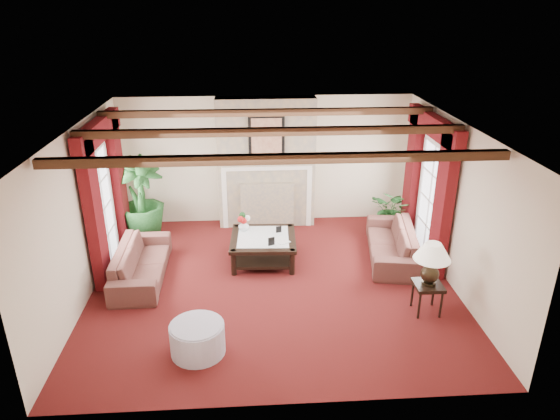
{
  "coord_description": "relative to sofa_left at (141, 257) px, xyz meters",
  "views": [
    {
      "loc": [
        -0.36,
        -7.33,
        4.44
      ],
      "look_at": [
        0.14,
        0.4,
        1.19
      ],
      "focal_mm": 32.0,
      "sensor_mm": 36.0,
      "label": 1
    }
  ],
  "objects": [
    {
      "name": "ottoman",
      "position": [
        1.14,
        -2.09,
        -0.17
      ],
      "size": [
        0.74,
        0.74,
        0.43
      ],
      "primitive_type": "cylinder",
      "color": "#9C9AAE",
      "rests_on": "ground"
    },
    {
      "name": "fireplace",
      "position": [
        2.26,
        2.17,
        2.31
      ],
      "size": [
        2.0,
        0.52,
        2.7
      ],
      "primitive_type": null,
      "color": "tan",
      "rests_on": "ground"
    },
    {
      "name": "side_table",
      "position": [
        4.56,
        -1.35,
        -0.14
      ],
      "size": [
        0.53,
        0.53,
        0.49
      ],
      "primitive_type": null,
      "rotation": [
        0.0,
        0.0,
        -0.33
      ],
      "color": "black",
      "rests_on": "ground"
    },
    {
      "name": "french_door_left",
      "position": [
        -0.71,
        0.62,
        1.74
      ],
      "size": [
        0.1,
        1.1,
        2.16
      ],
      "primitive_type": null,
      "color": "white",
      "rests_on": "ground"
    },
    {
      "name": "back_wall",
      "position": [
        2.26,
        2.37,
        0.96
      ],
      "size": [
        6.0,
        0.02,
        2.7
      ],
      "primitive_type": "cube",
      "color": "beige",
      "rests_on": "ground"
    },
    {
      "name": "potted_palm",
      "position": [
        -0.27,
        1.63,
        0.07
      ],
      "size": [
        2.36,
        2.46,
        0.93
      ],
      "primitive_type": "imported",
      "rotation": [
        0.0,
        0.0,
        0.52
      ],
      "color": "black",
      "rests_on": "ground"
    },
    {
      "name": "left_wall",
      "position": [
        -0.74,
        -0.38,
        0.96
      ],
      "size": [
        0.02,
        5.5,
        2.7
      ],
      "primitive_type": "cube",
      "color": "beige",
      "rests_on": "ground"
    },
    {
      "name": "coffee_table",
      "position": [
        2.12,
        0.47,
        -0.15
      ],
      "size": [
        1.23,
        1.23,
        0.48
      ],
      "primitive_type": null,
      "rotation": [
        0.0,
        0.0,
        -0.05
      ],
      "color": "black",
      "rests_on": "ground"
    },
    {
      "name": "right_wall",
      "position": [
        5.26,
        -0.38,
        0.96
      ],
      "size": [
        0.02,
        5.5,
        2.7
      ],
      "primitive_type": "cube",
      "color": "beige",
      "rests_on": "ground"
    },
    {
      "name": "ceiling_beams",
      "position": [
        2.26,
        -0.38,
        2.25
      ],
      "size": [
        6.0,
        3.0,
        0.12
      ],
      "primitive_type": null,
      "color": "#352111",
      "rests_on": "ceiling"
    },
    {
      "name": "curtains_right",
      "position": [
        5.12,
        0.62,
        2.16
      ],
      "size": [
        0.2,
        2.4,
        2.55
      ],
      "primitive_type": null,
      "color": "#48090E",
      "rests_on": "ground"
    },
    {
      "name": "sofa_right",
      "position": [
        4.51,
        0.46,
        0.01
      ],
      "size": [
        2.23,
        1.27,
        0.8
      ],
      "primitive_type": "imported",
      "rotation": [
        0.0,
        0.0,
        -1.74
      ],
      "color": "#3A0F1E",
      "rests_on": "ground"
    },
    {
      "name": "photo_frame_a",
      "position": [
        2.25,
        0.11,
        0.17
      ],
      "size": [
        0.12,
        0.07,
        0.16
      ],
      "primitive_type": null,
      "rotation": [
        0.0,
        0.0,
        0.4
      ],
      "color": "black",
      "rests_on": "coffee_table"
    },
    {
      "name": "ceiling",
      "position": [
        2.26,
        -0.38,
        2.31
      ],
      "size": [
        6.0,
        6.0,
        0.0
      ],
      "primitive_type": "plane",
      "rotation": [
        3.14,
        0.0,
        0.0
      ],
      "color": "white",
      "rests_on": "floor"
    },
    {
      "name": "photo_frame_b",
      "position": [
        2.41,
        0.62,
        0.16
      ],
      "size": [
        0.1,
        0.05,
        0.13
      ],
      "primitive_type": null,
      "rotation": [
        0.0,
        0.0,
        0.25
      ],
      "color": "black",
      "rests_on": "coffee_table"
    },
    {
      "name": "table_lamp",
      "position": [
        4.56,
        -1.35,
        0.45
      ],
      "size": [
        0.55,
        0.55,
        0.7
      ],
      "primitive_type": null,
      "color": "black",
      "rests_on": "side_table"
    },
    {
      "name": "book",
      "position": [
        2.35,
        0.21,
        0.23
      ],
      "size": [
        0.23,
        0.21,
        0.29
      ],
      "primitive_type": "imported",
      "rotation": [
        0.0,
        0.0,
        0.56
      ],
      "color": "black",
      "rests_on": "coffee_table"
    },
    {
      "name": "small_plant",
      "position": [
        4.82,
        1.53,
        -0.02
      ],
      "size": [
        1.79,
        1.79,
        0.73
      ],
      "primitive_type": "imported",
      "rotation": [
        0.0,
        0.0,
        -0.81
      ],
      "color": "black",
      "rests_on": "ground"
    },
    {
      "name": "sofa_left",
      "position": [
        0.0,
        0.0,
        0.0
      ],
      "size": [
        2.01,
        0.65,
        0.78
      ],
      "primitive_type": "imported",
      "rotation": [
        0.0,
        0.0,
        1.59
      ],
      "color": "#3A0F1E",
      "rests_on": "ground"
    },
    {
      "name": "curtains_left",
      "position": [
        -0.6,
        0.62,
        2.16
      ],
      "size": [
        0.2,
        2.4,
        2.55
      ],
      "primitive_type": null,
      "color": "#48090E",
      "rests_on": "ground"
    },
    {
      "name": "flower_vase",
      "position": [
        1.77,
        0.77,
        0.19
      ],
      "size": [
        0.26,
        0.27,
        0.2
      ],
      "primitive_type": "imported",
      "rotation": [
        0.0,
        0.0,
        -0.16
      ],
      "color": "silver",
      "rests_on": "coffee_table"
    },
    {
      "name": "floor",
      "position": [
        2.26,
        -0.38,
        -0.39
      ],
      "size": [
        6.0,
        6.0,
        0.0
      ],
      "primitive_type": "plane",
      "color": "#3E0D0B",
      "rests_on": "ground"
    },
    {
      "name": "french_door_right",
      "position": [
        5.23,
        0.62,
        1.74
      ],
      "size": [
        0.1,
        1.1,
        2.16
      ],
      "primitive_type": null,
      "color": "white",
      "rests_on": "ground"
    }
  ]
}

